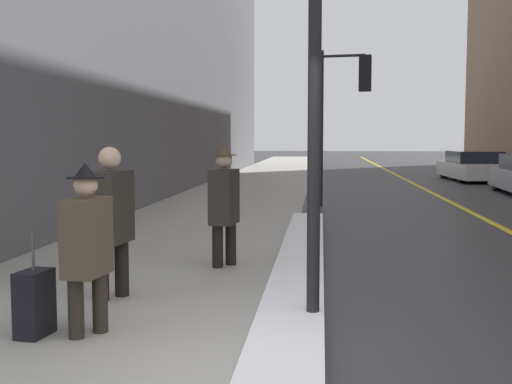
{
  "coord_description": "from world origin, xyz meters",
  "views": [
    {
      "loc": [
        0.46,
        -4.41,
        1.77
      ],
      "look_at": [
        -0.4,
        4.0,
        1.05
      ],
      "focal_mm": 45.0,
      "sensor_mm": 36.0,
      "label": 1
    }
  ],
  "objects_px": {
    "pedestrian_in_fedora": "(224,201)",
    "pedestrian_trailing": "(87,242)",
    "traffic_light_near": "(348,94)",
    "lamp_post": "(315,11)",
    "rolling_suitcase": "(34,304)",
    "pedestrian_nearside": "(111,215)",
    "parked_car_white": "(473,167)"
  },
  "relations": [
    {
      "from": "parked_car_white",
      "to": "pedestrian_trailing",
      "type": "bearing_deg",
      "value": 156.48
    },
    {
      "from": "pedestrian_trailing",
      "to": "pedestrian_nearside",
      "type": "xyz_separation_m",
      "value": [
        -0.22,
        1.3,
        0.08
      ]
    },
    {
      "from": "traffic_light_near",
      "to": "parked_car_white",
      "type": "distance_m",
      "value": 12.16
    },
    {
      "from": "lamp_post",
      "to": "rolling_suitcase",
      "type": "bearing_deg",
      "value": -168.53
    },
    {
      "from": "lamp_post",
      "to": "rolling_suitcase",
      "type": "distance_m",
      "value": 3.6
    },
    {
      "from": "lamp_post",
      "to": "pedestrian_in_fedora",
      "type": "bearing_deg",
      "value": 114.39
    },
    {
      "from": "lamp_post",
      "to": "rolling_suitcase",
      "type": "relative_size",
      "value": 5.07
    },
    {
      "from": "pedestrian_trailing",
      "to": "parked_car_white",
      "type": "xyz_separation_m",
      "value": [
        8.25,
        21.66,
        -0.27
      ]
    },
    {
      "from": "traffic_light_near",
      "to": "pedestrian_trailing",
      "type": "height_order",
      "value": "traffic_light_near"
    },
    {
      "from": "pedestrian_in_fedora",
      "to": "pedestrian_nearside",
      "type": "bearing_deg",
      "value": -19.19
    },
    {
      "from": "lamp_post",
      "to": "parked_car_white",
      "type": "height_order",
      "value": "lamp_post"
    },
    {
      "from": "pedestrian_trailing",
      "to": "pedestrian_nearside",
      "type": "bearing_deg",
      "value": -162.56
    },
    {
      "from": "pedestrian_nearside",
      "to": "pedestrian_in_fedora",
      "type": "relative_size",
      "value": 1.0
    },
    {
      "from": "pedestrian_in_fedora",
      "to": "pedestrian_trailing",
      "type": "bearing_deg",
      "value": -5.2
    },
    {
      "from": "lamp_post",
      "to": "rolling_suitcase",
      "type": "xyz_separation_m",
      "value": [
        -2.45,
        -0.5,
        -2.59
      ]
    },
    {
      "from": "lamp_post",
      "to": "parked_car_white",
      "type": "relative_size",
      "value": 0.99
    },
    {
      "from": "lamp_post",
      "to": "pedestrian_in_fedora",
      "type": "distance_m",
      "value": 3.61
    },
    {
      "from": "pedestrian_in_fedora",
      "to": "traffic_light_near",
      "type": "bearing_deg",
      "value": 173.99
    },
    {
      "from": "pedestrian_nearside",
      "to": "parked_car_white",
      "type": "bearing_deg",
      "value": 165.3
    },
    {
      "from": "traffic_light_near",
      "to": "pedestrian_in_fedora",
      "type": "height_order",
      "value": "traffic_light_near"
    },
    {
      "from": "lamp_post",
      "to": "rolling_suitcase",
      "type": "height_order",
      "value": "lamp_post"
    },
    {
      "from": "lamp_post",
      "to": "pedestrian_trailing",
      "type": "relative_size",
      "value": 3.11
    },
    {
      "from": "pedestrian_nearside",
      "to": "pedestrian_in_fedora",
      "type": "bearing_deg",
      "value": 160.81
    },
    {
      "from": "parked_car_white",
      "to": "rolling_suitcase",
      "type": "xyz_separation_m",
      "value": [
        -8.71,
        -21.73,
        -0.27
      ]
    },
    {
      "from": "lamp_post",
      "to": "pedestrian_nearside",
      "type": "xyz_separation_m",
      "value": [
        -2.2,
        0.88,
        -1.96
      ]
    },
    {
      "from": "parked_car_white",
      "to": "rolling_suitcase",
      "type": "bearing_deg",
      "value": 155.48
    },
    {
      "from": "lamp_post",
      "to": "pedestrian_nearside",
      "type": "relative_size",
      "value": 2.88
    },
    {
      "from": "pedestrian_nearside",
      "to": "rolling_suitcase",
      "type": "bearing_deg",
      "value": -2.27
    },
    {
      "from": "pedestrian_trailing",
      "to": "pedestrian_in_fedora",
      "type": "relative_size",
      "value": 0.93
    },
    {
      "from": "lamp_post",
      "to": "pedestrian_trailing",
      "type": "height_order",
      "value": "lamp_post"
    },
    {
      "from": "lamp_post",
      "to": "traffic_light_near",
      "type": "distance_m",
      "value": 10.69
    },
    {
      "from": "pedestrian_nearside",
      "to": "traffic_light_near",
      "type": "bearing_deg",
      "value": 171.3
    }
  ]
}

